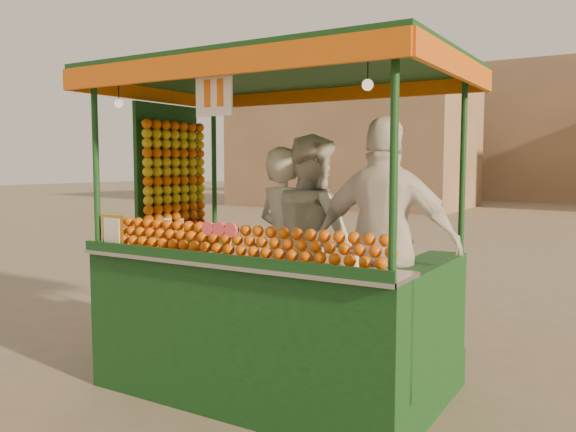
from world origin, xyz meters
The scene contains 7 objects.
ground centered at (0.00, 0.00, 0.00)m, with size 90.00×90.00×0.00m, color #6A5E4C.
building_left centered at (-9.00, 20.00, 3.00)m, with size 10.00×6.00×6.00m, color #A17B5C.
building_center centered at (-2.00, 30.00, 3.50)m, with size 14.00×7.00×7.00m, color #A17B5C.
juice_cart centered at (-0.41, -0.23, 0.89)m, with size 2.99×1.94×2.72m.
vendor_left centered at (-0.39, 0.10, 1.18)m, with size 0.72×0.57×1.74m.
vendor_middle centered at (-0.19, 0.21, 1.24)m, with size 1.12×1.05×1.84m.
vendor_right centered at (0.63, -0.12, 1.29)m, with size 1.19×0.61×1.95m.
Camera 1 is at (2.28, -4.26, 1.91)m, focal length 36.65 mm.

